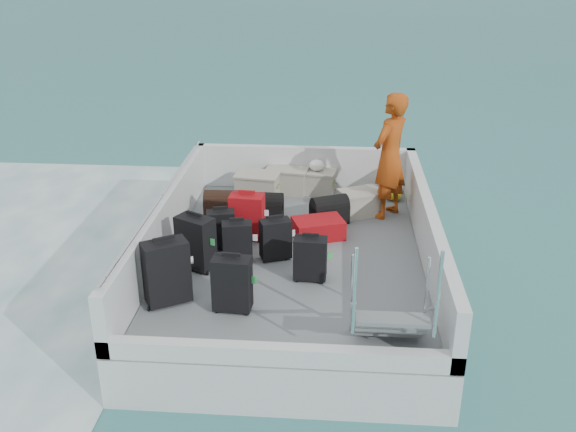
# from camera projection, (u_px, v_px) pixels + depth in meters

# --- Properties ---
(ground) EXTENTS (160.00, 160.00, 0.00)m
(ground) POSITION_uv_depth(u_px,v_px,m) (294.00, 292.00, 8.77)
(ground) COLOR #195658
(ground) RESTS_ON ground
(ferry_hull) EXTENTS (3.60, 5.00, 0.60)m
(ferry_hull) POSITION_uv_depth(u_px,v_px,m) (294.00, 273.00, 8.65)
(ferry_hull) COLOR silver
(ferry_hull) RESTS_ON ground
(deck) EXTENTS (3.30, 4.70, 0.02)m
(deck) POSITION_uv_depth(u_px,v_px,m) (294.00, 253.00, 8.52)
(deck) COLOR slate
(deck) RESTS_ON ferry_hull
(deck_fittings) EXTENTS (3.60, 5.00, 0.90)m
(deck_fittings) POSITION_uv_depth(u_px,v_px,m) (320.00, 238.00, 8.06)
(deck_fittings) COLOR silver
(deck_fittings) RESTS_ON deck
(suitcase_0) EXTENTS (0.57, 0.49, 0.76)m
(suitcase_0) POSITION_uv_depth(u_px,v_px,m) (167.00, 273.00, 7.19)
(suitcase_0) COLOR black
(suitcase_0) RESTS_ON deck
(suitcase_1) EXTENTS (0.53, 0.46, 0.69)m
(suitcase_1) POSITION_uv_depth(u_px,v_px,m) (196.00, 243.00, 7.98)
(suitcase_1) COLOR black
(suitcase_1) RESTS_ON deck
(suitcase_2) EXTENTS (0.40, 0.29, 0.53)m
(suitcase_2) POSITION_uv_depth(u_px,v_px,m) (221.00, 230.00, 8.53)
(suitcase_2) COLOR black
(suitcase_2) RESTS_ON deck
(suitcase_3) EXTENTS (0.44, 0.28, 0.64)m
(suitcase_3) POSITION_uv_depth(u_px,v_px,m) (232.00, 285.00, 7.07)
(suitcase_3) COLOR black
(suitcase_3) RESTS_ON deck
(suitcase_4) EXTENTS (0.41, 0.28, 0.56)m
(suitcase_4) POSITION_uv_depth(u_px,v_px,m) (237.00, 243.00, 8.13)
(suitcase_4) COLOR black
(suitcase_4) RESTS_ON deck
(suitcase_5) EXTENTS (0.48, 0.31, 0.64)m
(suitcase_5) POSITION_uv_depth(u_px,v_px,m) (247.00, 217.00, 8.79)
(suitcase_5) COLOR #A00C14
(suitcase_5) RESTS_ON deck
(suitcase_6) EXTENTS (0.40, 0.25, 0.55)m
(suitcase_6) POSITION_uv_depth(u_px,v_px,m) (310.00, 259.00, 7.73)
(suitcase_6) COLOR black
(suitcase_6) RESTS_ON deck
(suitcase_7) EXTENTS (0.44, 0.35, 0.54)m
(suitcase_7) POSITION_uv_depth(u_px,v_px,m) (276.00, 240.00, 8.24)
(suitcase_7) COLOR black
(suitcase_7) RESTS_ON deck
(suitcase_8) EXTENTS (0.79, 0.64, 0.27)m
(suitcase_8) POSITION_uv_depth(u_px,v_px,m) (318.00, 228.00, 8.89)
(suitcase_8) COLOR #A00C14
(suitcase_8) RESTS_ON deck
(duffel_0) EXTENTS (0.52, 0.32, 0.32)m
(duffel_0) POSITION_uv_depth(u_px,v_px,m) (222.00, 207.00, 9.53)
(duffel_0) COLOR black
(duffel_0) RESTS_ON deck
(duffel_1) EXTENTS (0.48, 0.31, 0.32)m
(duffel_1) POSITION_uv_depth(u_px,v_px,m) (267.00, 209.00, 9.45)
(duffel_1) COLOR black
(duffel_1) RESTS_ON deck
(duffel_2) EXTENTS (0.61, 0.49, 0.32)m
(duffel_2) POSITION_uv_depth(u_px,v_px,m) (329.00, 213.00, 9.33)
(duffel_2) COLOR black
(duffel_2) RESTS_ON deck
(crate_0) EXTENTS (0.70, 0.53, 0.39)m
(crate_0) POSITION_uv_depth(u_px,v_px,m) (258.00, 187.00, 10.20)
(crate_0) COLOR #A29E8D
(crate_0) RESTS_ON deck
(crate_1) EXTENTS (0.70, 0.54, 0.38)m
(crate_1) POSITION_uv_depth(u_px,v_px,m) (288.00, 181.00, 10.47)
(crate_1) COLOR #A29E8D
(crate_1) RESTS_ON deck
(crate_2) EXTENTS (0.63, 0.48, 0.35)m
(crate_2) POSITION_uv_depth(u_px,v_px,m) (316.00, 182.00, 10.45)
(crate_2) COLOR #A29E8D
(crate_2) RESTS_ON deck
(crate_3) EXTENTS (0.69, 0.60, 0.35)m
(crate_3) POSITION_uv_depth(u_px,v_px,m) (361.00, 204.00, 9.61)
(crate_3) COLOR #A29E8D
(crate_3) RESTS_ON deck
(yellow_bag) EXTENTS (0.28, 0.26, 0.22)m
(yellow_bag) POSITION_uv_depth(u_px,v_px,m) (393.00, 193.00, 10.17)
(yellow_bag) COLOR yellow
(yellow_bag) RESTS_ON deck
(white_bag) EXTENTS (0.24, 0.24, 0.18)m
(white_bag) POSITION_uv_depth(u_px,v_px,m) (316.00, 167.00, 10.34)
(white_bag) COLOR white
(white_bag) RESTS_ON crate_2
(passenger) EXTENTS (0.76, 0.82, 1.86)m
(passenger) POSITION_uv_depth(u_px,v_px,m) (390.00, 156.00, 9.29)
(passenger) COLOR #E75815
(passenger) RESTS_ON deck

